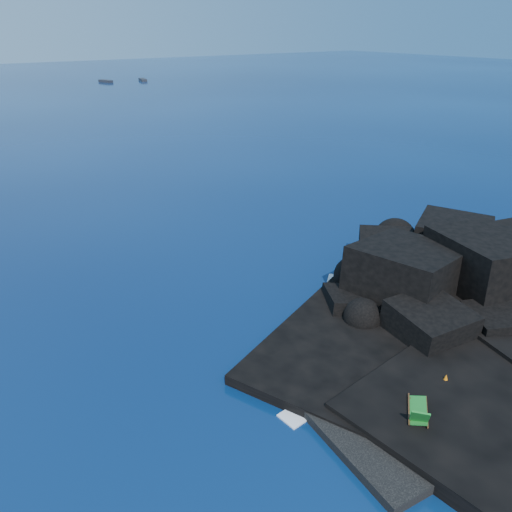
{
  "coord_description": "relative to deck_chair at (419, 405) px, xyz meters",
  "views": [
    {
      "loc": [
        -8.88,
        -7.76,
        12.84
      ],
      "look_at": [
        4.54,
        11.25,
        2.0
      ],
      "focal_mm": 35.0,
      "sensor_mm": 36.0,
      "label": 1
    }
  ],
  "objects": [
    {
      "name": "ground",
      "position": [
        -3.43,
        0.05,
        -0.92
      ],
      "size": [
        400.0,
        400.0,
        0.0
      ],
      "primitive_type": "plane",
      "color": "#030F31",
      "rests_on": "ground"
    },
    {
      "name": "surf_foam",
      "position": [
        1.57,
        5.05,
        -0.92
      ],
      "size": [
        10.0,
        8.0,
        0.06
      ],
      "primitive_type": null,
      "color": "white",
      "rests_on": "ground"
    },
    {
      "name": "towel",
      "position": [
        -0.29,
        -0.76,
        -0.54
      ],
      "size": [
        2.11,
        1.48,
        0.05
      ],
      "primitive_type": "cube",
      "rotation": [
        0.0,
        0.0,
        0.33
      ],
      "color": "white",
      "rests_on": "beach"
    },
    {
      "name": "distant_boat_a",
      "position": [
        31.54,
        117.93,
        -0.92
      ],
      "size": [
        2.4,
        4.38,
        0.56
      ],
      "primitive_type": "cube",
      "rotation": [
        0.0,
        0.0,
        0.28
      ],
      "color": "#26252B",
      "rests_on": "ground"
    },
    {
      "name": "beach",
      "position": [
        1.07,
        0.55,
        -0.92
      ],
      "size": [
        9.08,
        6.86,
        0.7
      ],
      "primitive_type": "cube",
      "rotation": [
        0.0,
        0.0,
        -0.1
      ],
      "color": "black",
      "rests_on": "ground"
    },
    {
      "name": "distant_boat_b",
      "position": [
        40.22,
        115.66,
        -0.92
      ],
      "size": [
        2.15,
        4.41,
        0.56
      ],
      "primitive_type": "cube",
      "rotation": [
        0.0,
        0.0,
        -0.21
      ],
      "color": "#222227",
      "rests_on": "ground"
    },
    {
      "name": "headland",
      "position": [
        9.57,
        3.05,
        -0.92
      ],
      "size": [
        24.0,
        24.0,
        3.6
      ],
      "primitive_type": null,
      "color": "black",
      "rests_on": "ground"
    },
    {
      "name": "sunbather",
      "position": [
        -0.29,
        -0.76,
        -0.41
      ],
      "size": [
        1.63,
        0.88,
        0.21
      ],
      "primitive_type": null,
      "rotation": [
        0.0,
        0.0,
        0.33
      ],
      "color": "tan",
      "rests_on": "towel"
    },
    {
      "name": "marker_cone",
      "position": [
        2.28,
        0.51,
        -0.31
      ],
      "size": [
        0.41,
        0.41,
        0.51
      ],
      "primitive_type": "cone",
      "rotation": [
        0.0,
        0.0,
        0.28
      ],
      "color": "orange",
      "rests_on": "beach"
    },
    {
      "name": "deck_chair",
      "position": [
        0.0,
        0.0,
        0.0
      ],
      "size": [
        1.73,
        1.61,
        1.13
      ],
      "primitive_type": null,
      "rotation": [
        0.0,
        0.0,
        0.69
      ],
      "color": "#1B7A27",
      "rests_on": "beach"
    }
  ]
}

